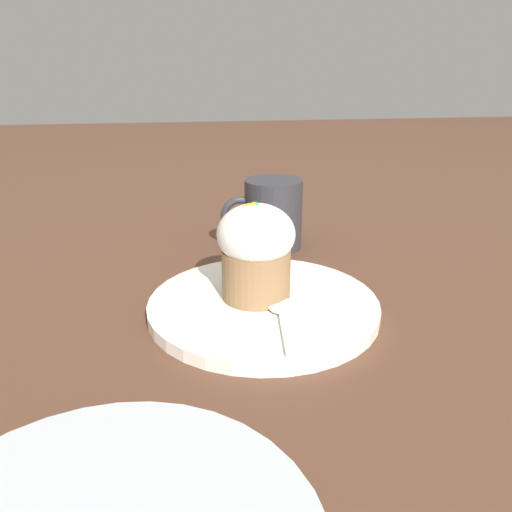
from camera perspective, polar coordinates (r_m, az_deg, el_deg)
ground_plane at (r=0.57m, az=0.84°, el=-6.34°), size 4.00×4.00×0.00m
dessert_plate at (r=0.57m, az=0.85°, el=-5.69°), size 0.26×0.26×0.01m
carrot_cake at (r=0.55m, az=-0.00°, el=0.66°), size 0.09×0.09×0.11m
spoon at (r=0.53m, az=3.10°, el=-6.44°), size 0.04×0.12×0.01m
coffee_cup at (r=0.75m, az=1.83°, el=4.81°), size 0.12×0.09×0.10m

